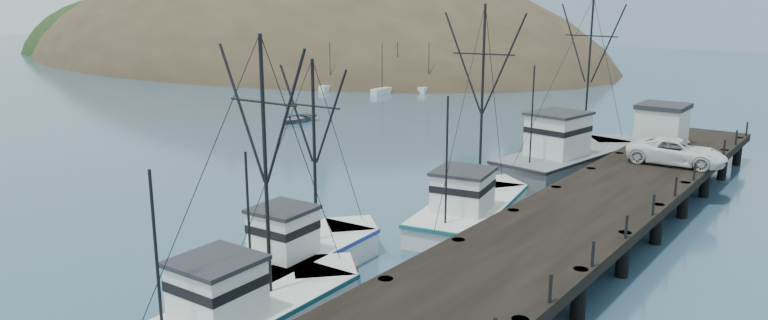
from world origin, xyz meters
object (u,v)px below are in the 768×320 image
Objects in this scene: pier at (605,201)px; pickup_truck at (677,152)px; pier_shed at (662,124)px; trawler_near at (251,312)px; trawler_mid at (305,255)px; trawler_far at (472,209)px; work_vessel at (572,159)px; motorboat at (297,121)px.

pier is 7.96× the size of pickup_truck.
pier is at bearing -85.16° from pier_shed.
pier is 19.10m from trawler_near.
pickup_truck is (2.28, -5.10, -0.65)m from pier_shed.
trawler_far is (2.52, 10.17, 0.00)m from trawler_mid.
trawler_far is at bearing 76.06° from trawler_mid.
trawler_near is 1.97× the size of pickup_truck.
trawler_far reaches higher than pier_shed.
pier_shed is (4.90, 16.65, 2.60)m from trawler_far.
trawler_near is at bearing 161.47° from pickup_truck.
trawler_far is at bearing -92.32° from work_vessel.
motorboat is at bearing 131.74° from trawler_near.
motorboat is (-29.27, 4.28, -1.23)m from work_vessel.
pickup_truck is (1.09, 8.89, 1.08)m from pier.
pier is 11.20m from work_vessel.
trawler_far reaches higher than pier.
pier_shed reaches higher than pier.
trawler_near is 2.29× the size of motorboat.
pier is 9.28× the size of motorboat.
trawler_near is 5.67m from trawler_mid.
trawler_near is 0.76× the size of work_vessel.
pier_shed is at bearing 74.54° from trawler_mid.
motorboat is (-28.54, 31.99, -0.82)m from trawler_near.
pickup_truck is 36.40m from motorboat.
pickup_truck is 1.17× the size of motorboat.
motorboat is (-28.77, 16.64, -0.82)m from trawler_far.
trawler_far is at bearing -106.38° from pier_shed.
trawler_far reaches higher than trawler_near.
pier is 14.15m from pier_shed.
trawler_far is 33.24m from motorboat.
motorboat is (-34.85, 13.98, -1.69)m from pier.
trawler_mid is 2.98× the size of pier_shed.
pier_shed is 33.83m from motorboat.
trawler_near is at bearing -56.10° from motorboat.
motorboat is at bearing -179.98° from pier_shed.
trawler_near is 3.39× the size of pier_shed.
trawler_far reaches higher than pickup_truck.
trawler_mid is 22.73m from work_vessel.
work_vessel is 3.00× the size of motorboat.
pier_shed is at bearing -7.83° from motorboat.
trawler_mid is 27.95m from pier_shed.
pier_shed is 5.63m from pickup_truck.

